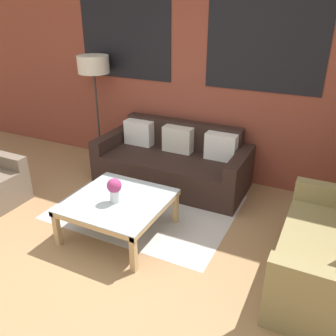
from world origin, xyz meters
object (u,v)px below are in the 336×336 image
(couch_dark, at_px, (173,163))
(settee_vintage, at_px, (335,255))
(flower_vase, at_px, (114,188))
(floor_lamp, at_px, (94,69))
(coffee_table, at_px, (118,204))

(couch_dark, height_order, settee_vintage, settee_vintage)
(couch_dark, bearing_deg, settee_vintage, -29.19)
(settee_vintage, bearing_deg, flower_vase, -174.20)
(floor_lamp, xyz_separation_m, flower_vase, (1.31, -1.54, -0.83))
(coffee_table, distance_m, floor_lamp, 2.24)
(settee_vintage, height_order, coffee_table, settee_vintage)
(settee_vintage, relative_size, flower_vase, 5.67)
(settee_vintage, relative_size, floor_lamp, 0.93)
(flower_vase, bearing_deg, coffee_table, 88.13)
(couch_dark, distance_m, floor_lamp, 1.73)
(couch_dark, xyz_separation_m, flower_vase, (-0.00, -1.36, 0.27))
(floor_lamp, bearing_deg, coffee_table, -48.47)
(coffee_table, height_order, flower_vase, flower_vase)
(floor_lamp, bearing_deg, flower_vase, -49.46)
(settee_vintage, xyz_separation_m, flower_vase, (-2.06, -0.21, 0.24))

